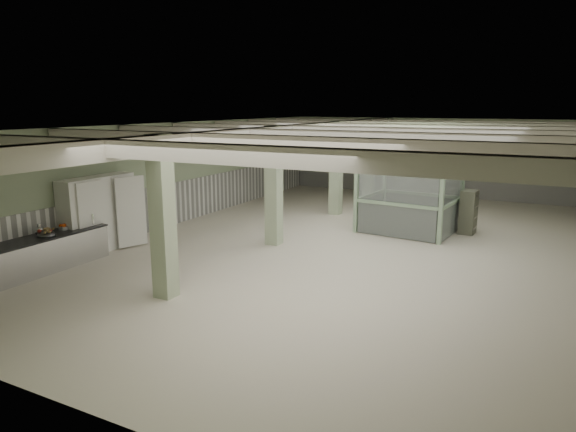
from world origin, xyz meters
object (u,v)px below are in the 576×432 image
at_px(prep_counter, 7,264).
at_px(filing_cabinet, 468,212).
at_px(walkin_cooler, 99,214).
at_px(guard_booth, 410,181).

bearing_deg(prep_counter, filing_cabinet, 47.93).
distance_m(prep_counter, filing_cabinet, 13.63).
relative_size(prep_counter, walkin_cooler, 2.31).
relative_size(prep_counter, filing_cabinet, 3.81).
bearing_deg(prep_counter, walkin_cooler, 91.60).
xyz_separation_m(prep_counter, filing_cabinet, (9.13, 10.12, 0.26)).
bearing_deg(guard_booth, walkin_cooler, -132.64).
height_order(walkin_cooler, filing_cabinet, walkin_cooler).
height_order(prep_counter, guard_booth, guard_booth).
bearing_deg(prep_counter, guard_booth, 52.69).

